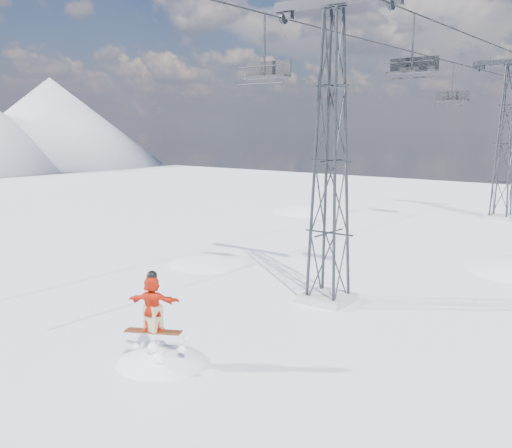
% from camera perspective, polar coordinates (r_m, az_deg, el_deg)
% --- Properties ---
extents(ground, '(120.00, 120.00, 0.00)m').
position_cam_1_polar(ground, '(17.23, -9.20, -13.60)').
color(ground, white).
rests_on(ground, ground).
extents(snow_terrain, '(39.00, 37.00, 22.00)m').
position_cam_1_polar(snow_terrain, '(39.52, 9.64, -14.84)').
color(snow_terrain, white).
rests_on(snow_terrain, ground).
extents(lift_tower_near, '(5.20, 1.80, 11.43)m').
position_cam_1_polar(lift_tower_near, '(21.70, 7.47, 6.19)').
color(lift_tower_near, '#999999').
rests_on(lift_tower_near, ground).
extents(lift_tower_far, '(5.20, 1.80, 11.43)m').
position_cam_1_polar(lift_tower_far, '(45.12, 23.64, 7.30)').
color(lift_tower_far, '#999999').
rests_on(lift_tower_far, ground).
extents(haul_cables, '(4.46, 51.00, 0.06)m').
position_cam_1_polar(haul_cables, '(32.40, 18.33, 16.50)').
color(haul_cables, black).
rests_on(haul_cables, ground).
extents(snowboarder_jump, '(4.40, 4.40, 6.76)m').
position_cam_1_polar(snowboarder_jump, '(18.02, -9.24, -18.27)').
color(snowboarder_jump, white).
rests_on(snowboarder_jump, ground).
extents(lift_chair_near, '(2.05, 0.59, 2.55)m').
position_cam_1_polar(lift_chair_near, '(21.99, 0.97, 15.04)').
color(lift_chair_near, black).
rests_on(lift_chair_near, ground).
extents(lift_chair_mid, '(1.89, 0.54, 2.34)m').
position_cam_1_polar(lift_chair_mid, '(22.65, 15.39, 14.97)').
color(lift_chair_mid, black).
rests_on(lift_chair_mid, ground).
extents(lift_chair_far, '(2.21, 0.64, 2.75)m').
position_cam_1_polar(lift_chair_far, '(40.51, 18.98, 11.91)').
color(lift_chair_far, black).
rests_on(lift_chair_far, ground).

